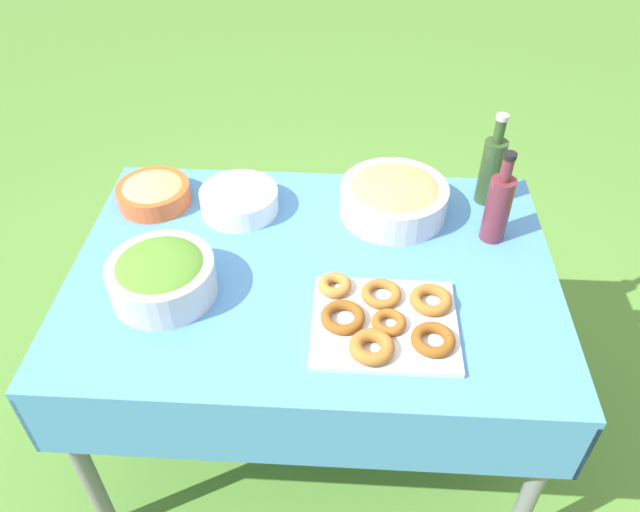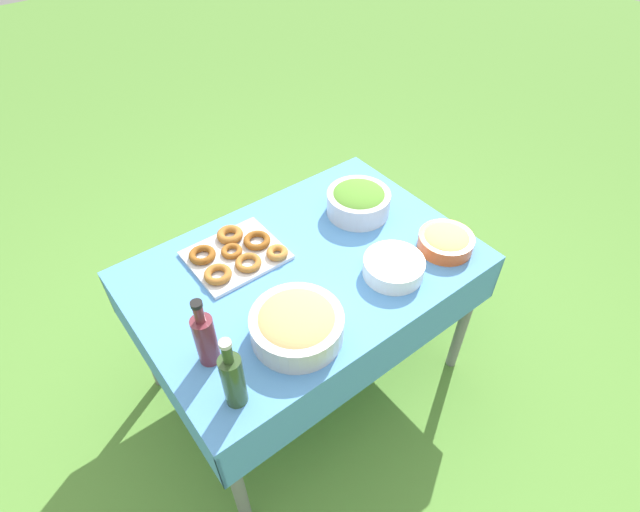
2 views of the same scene
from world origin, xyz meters
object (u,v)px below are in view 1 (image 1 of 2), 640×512
at_px(pasta_bowl, 153,192).
at_px(salad_bowl, 162,275).
at_px(plate_stack, 239,200).
at_px(bread_bowl, 394,197).
at_px(donut_platter, 385,320).
at_px(wine_bottle, 498,206).
at_px(olive_oil_bottle, 491,168).

bearing_deg(pasta_bowl, salad_bowl, -71.91).
xyz_separation_m(salad_bowl, plate_stack, (0.14, 0.38, -0.03)).
bearing_deg(bread_bowl, pasta_bowl, 179.07).
height_order(donut_platter, wine_bottle, wine_bottle).
bearing_deg(pasta_bowl, olive_oil_bottle, 4.04).
height_order(olive_oil_bottle, wine_bottle, olive_oil_bottle).
bearing_deg(olive_oil_bottle, donut_platter, -120.73).
bearing_deg(salad_bowl, wine_bottle, 17.53).
bearing_deg(olive_oil_bottle, wine_bottle, -92.42).
relative_size(wine_bottle, bread_bowl, 0.88).
relative_size(salad_bowl, bread_bowl, 0.86).
xyz_separation_m(salad_bowl, olive_oil_bottle, (0.92, 0.48, 0.05)).
height_order(plate_stack, wine_bottle, wine_bottle).
height_order(pasta_bowl, plate_stack, pasta_bowl).
relative_size(salad_bowl, pasta_bowl, 1.23).
xyz_separation_m(pasta_bowl, olive_oil_bottle, (1.05, 0.07, 0.08)).
xyz_separation_m(salad_bowl, wine_bottle, (0.91, 0.29, 0.05)).
bearing_deg(donut_platter, bread_bowl, 85.78).
bearing_deg(bread_bowl, salad_bowl, -147.91).
relative_size(plate_stack, olive_oil_bottle, 0.80).
distance_m(salad_bowl, bread_bowl, 0.73).
bearing_deg(salad_bowl, pasta_bowl, 108.09).
bearing_deg(salad_bowl, plate_stack, 69.06).
relative_size(pasta_bowl, wine_bottle, 0.79).
relative_size(salad_bowl, plate_stack, 1.17).
bearing_deg(salad_bowl, donut_platter, -8.25).
relative_size(olive_oil_bottle, wine_bottle, 1.04).
xyz_separation_m(donut_platter, plate_stack, (-0.44, 0.46, 0.02)).
bearing_deg(olive_oil_bottle, salad_bowl, -152.64).
height_order(donut_platter, olive_oil_bottle, olive_oil_bottle).
bearing_deg(wine_bottle, pasta_bowl, 173.77).
relative_size(pasta_bowl, donut_platter, 0.59).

